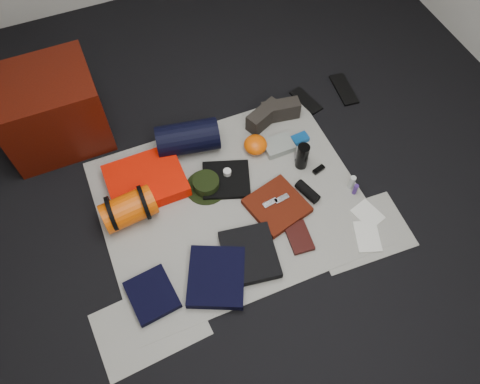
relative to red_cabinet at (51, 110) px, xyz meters
name	(u,v)px	position (x,y,z in m)	size (l,w,h in m)	color
floor	(231,203)	(0.87, -0.94, -0.27)	(4.50, 4.50, 0.02)	black
newspaper_mat	(231,202)	(0.87, -0.94, -0.26)	(1.60, 1.30, 0.01)	#B5B4A7
newspaper_sheet_front_left	(150,325)	(0.17, -1.49, -0.26)	(0.58, 0.40, 0.00)	#B5B4A7
newspaper_sheet_front_right	(361,232)	(1.52, -1.44, -0.26)	(0.58, 0.40, 0.00)	#B5B4A7
red_cabinet	(51,110)	(0.00, 0.00, 0.00)	(0.63, 0.52, 0.52)	#450E05
sleeping_pad	(146,181)	(0.42, -0.61, -0.21)	(0.48, 0.39, 0.09)	#F21802
stuff_sack	(128,209)	(0.26, -0.80, -0.16)	(0.19, 0.19, 0.32)	#E85103
sack_strap_left	(112,214)	(0.16, -0.80, -0.15)	(0.22, 0.22, 0.03)	black
sack_strap_right	(144,202)	(0.36, -0.80, -0.15)	(0.22, 0.22, 0.03)	black
navy_duffel	(188,138)	(0.77, -0.44, -0.15)	(0.21, 0.21, 0.41)	black
boonie_brim	(206,187)	(0.76, -0.78, -0.25)	(0.27, 0.27, 0.01)	black
boonie_crown	(206,183)	(0.76, -0.78, -0.21)	(0.17, 0.17, 0.07)	black
hiking_boot_left	(264,117)	(1.32, -0.43, -0.19)	(0.26, 0.10, 0.13)	#292520
hiking_boot_right	(281,110)	(1.45, -0.42, -0.19)	(0.26, 0.10, 0.13)	#292520
flip_flop_left	(306,101)	(1.69, -0.36, -0.25)	(0.10, 0.26, 0.01)	black
flip_flop_right	(344,89)	(2.00, -0.37, -0.25)	(0.11, 0.31, 0.02)	black
trousers_navy_a	(152,295)	(0.23, -1.34, -0.23)	(0.24, 0.28, 0.04)	black
trousers_navy_b	(216,277)	(0.60, -1.38, -0.23)	(0.32, 0.36, 0.06)	black
trousers_charcoal	(250,254)	(0.83, -1.33, -0.23)	(0.31, 0.35, 0.05)	black
black_tshirt	(226,180)	(0.90, -0.78, -0.24)	(0.30, 0.28, 0.03)	black
red_shirt	(277,206)	(1.12, -1.09, -0.23)	(0.32, 0.32, 0.04)	#521609
orange_stuff_sack	(255,145)	(1.18, -0.62, -0.20)	(0.16, 0.16, 0.10)	#E85103
first_aid_pouch	(278,146)	(1.32, -0.67, -0.23)	(0.20, 0.15, 0.05)	gray
water_bottle	(302,156)	(1.40, -0.86, -0.16)	(0.08, 0.08, 0.20)	black
speaker	(308,192)	(1.34, -1.08, -0.22)	(0.07, 0.07, 0.17)	black
compact_camera	(301,157)	(1.43, -0.81, -0.24)	(0.09, 0.06, 0.04)	silver
cyan_case	(300,139)	(1.49, -0.67, -0.24)	(0.11, 0.07, 0.04)	#0E498B
toiletry_purple	(355,189)	(1.62, -1.18, -0.21)	(0.03, 0.03, 0.09)	#422475
toiletry_clear	(352,182)	(1.62, -1.13, -0.20)	(0.04, 0.04, 0.11)	silver
paperback_book	(299,237)	(1.15, -1.34, -0.24)	(0.13, 0.20, 0.03)	black
map_booklet	(367,236)	(1.54, -1.49, -0.25)	(0.14, 0.21, 0.01)	silver
map_printout	(368,214)	(1.62, -1.35, -0.25)	(0.14, 0.18, 0.01)	silver
sunglasses	(319,170)	(1.49, -0.94, -0.25)	(0.09, 0.03, 0.02)	black
key_cluster	(154,311)	(0.21, -1.43, -0.25)	(0.06, 0.06, 0.01)	silver
tape_roll	(227,172)	(0.92, -0.75, -0.21)	(0.05, 0.05, 0.04)	silver
energy_bar_a	(270,203)	(1.08, -1.07, -0.21)	(0.10, 0.04, 0.01)	silver
energy_bar_b	(282,199)	(1.16, -1.07, -0.21)	(0.10, 0.04, 0.01)	silver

